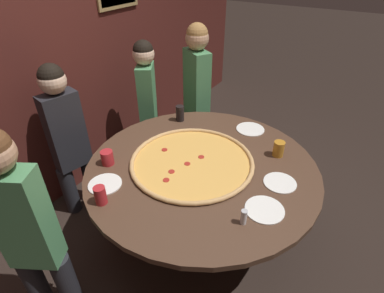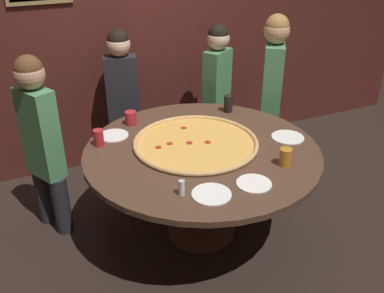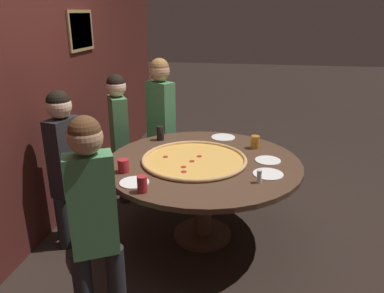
{
  "view_description": "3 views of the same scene",
  "coord_description": "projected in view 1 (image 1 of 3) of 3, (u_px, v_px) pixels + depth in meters",
  "views": [
    {
      "loc": [
        -1.5,
        -0.83,
        2.05
      ],
      "look_at": [
        0.02,
        0.1,
        0.86
      ],
      "focal_mm": 28.0,
      "sensor_mm": 36.0,
      "label": 1
    },
    {
      "loc": [
        -1.13,
        -2.38,
        2.17
      ],
      "look_at": [
        -0.09,
        -0.02,
        0.79
      ],
      "focal_mm": 40.0,
      "sensor_mm": 36.0,
      "label": 2
    },
    {
      "loc": [
        -2.91,
        -0.42,
        1.94
      ],
      "look_at": [
        0.06,
        0.11,
        0.84
      ],
      "focal_mm": 35.0,
      "sensor_mm": 36.0,
      "label": 3
    }
  ],
  "objects": [
    {
      "name": "condiment_shaker",
      "position": [
        244.0,
        217.0,
        1.67
      ],
      "size": [
        0.04,
        0.04,
        0.1
      ],
      "color": "silver",
      "rests_on": "dining_table"
    },
    {
      "name": "white_plate_far_back",
      "position": [
        250.0,
        129.0,
        2.56
      ],
      "size": [
        0.24,
        0.24,
        0.01
      ],
      "primitive_type": "cylinder",
      "color": "white",
      "rests_on": "dining_table"
    },
    {
      "name": "diner_side_right",
      "position": [
        67.0,
        134.0,
        2.43
      ],
      "size": [
        0.36,
        0.21,
        1.36
      ],
      "rotation": [
        0.0,
        0.0,
        2.92
      ],
      "color": "#232328",
      "rests_on": "ground_plane"
    },
    {
      "name": "white_plate_beside_cup",
      "position": [
        265.0,
        210.0,
        1.78
      ],
      "size": [
        0.24,
        0.24,
        0.01
      ],
      "primitive_type": "cylinder",
      "color": "white",
      "rests_on": "dining_table"
    },
    {
      "name": "diner_far_left",
      "position": [
        197.0,
        89.0,
        3.05
      ],
      "size": [
        0.31,
        0.38,
        1.47
      ],
      "rotation": [
        0.0,
        0.0,
        -2.14
      ],
      "color": "#232328",
      "rests_on": "ground_plane"
    },
    {
      "name": "ground_plane",
      "position": [
        200.0,
        233.0,
        2.56
      ],
      "size": [
        24.0,
        24.0,
        0.0
      ],
      "primitive_type": "plane",
      "color": "black"
    },
    {
      "name": "drink_cup_centre_back",
      "position": [
        100.0,
        195.0,
        1.8
      ],
      "size": [
        0.07,
        0.07,
        0.12
      ],
      "primitive_type": "cylinder",
      "color": "#B22328",
      "rests_on": "dining_table"
    },
    {
      "name": "drink_cup_far_left",
      "position": [
        107.0,
        158.0,
        2.13
      ],
      "size": [
        0.09,
        0.09,
        0.11
      ],
      "primitive_type": "cylinder",
      "color": "#B22328",
      "rests_on": "dining_table"
    },
    {
      "name": "giant_pizza",
      "position": [
        192.0,
        161.0,
        2.16
      ],
      "size": [
        0.9,
        0.9,
        0.03
      ],
      "color": "#E5A84C",
      "rests_on": "dining_table"
    },
    {
      "name": "drink_cup_by_shaker",
      "position": [
        279.0,
        149.0,
        2.21
      ],
      "size": [
        0.08,
        0.08,
        0.12
      ],
      "primitive_type": "cylinder",
      "color": "#BC7A23",
      "rests_on": "dining_table"
    },
    {
      "name": "dining_table",
      "position": [
        202.0,
        178.0,
        2.22
      ],
      "size": [
        1.66,
        1.66,
        0.74
      ],
      "color": "#4C3323",
      "rests_on": "ground_plane"
    },
    {
      "name": "diner_side_left",
      "position": [
        148.0,
        100.0,
        2.99
      ],
      "size": [
        0.35,
        0.28,
        1.35
      ],
      "rotation": [
        0.0,
        0.0,
        -2.58
      ],
      "color": "#232328",
      "rests_on": "ground_plane"
    },
    {
      "name": "back_wall",
      "position": [
        52.0,
        55.0,
        2.45
      ],
      "size": [
        6.4,
        0.08,
        2.6
      ],
      "color": "#4C1E19",
      "rests_on": "ground_plane"
    },
    {
      "name": "white_plate_left_side",
      "position": [
        280.0,
        183.0,
        1.98
      ],
      "size": [
        0.22,
        0.22,
        0.01
      ],
      "primitive_type": "cylinder",
      "color": "white",
      "rests_on": "dining_table"
    },
    {
      "name": "white_plate_right_side",
      "position": [
        105.0,
        184.0,
        1.97
      ],
      "size": [
        0.22,
        0.22,
        0.01
      ],
      "primitive_type": "cylinder",
      "color": "white",
      "rests_on": "dining_table"
    },
    {
      "name": "drink_cup_front_edge",
      "position": [
        180.0,
        113.0,
        2.66
      ],
      "size": [
        0.07,
        0.07,
        0.14
      ],
      "primitive_type": "cylinder",
      "color": "black",
      "rests_on": "dining_table"
    },
    {
      "name": "diner_far_right",
      "position": [
        24.0,
        223.0,
        1.64
      ],
      "size": [
        0.27,
        0.36,
        1.38
      ],
      "rotation": [
        0.0,
        0.0,
        2.06
      ],
      "color": "#232328",
      "rests_on": "ground_plane"
    }
  ]
}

